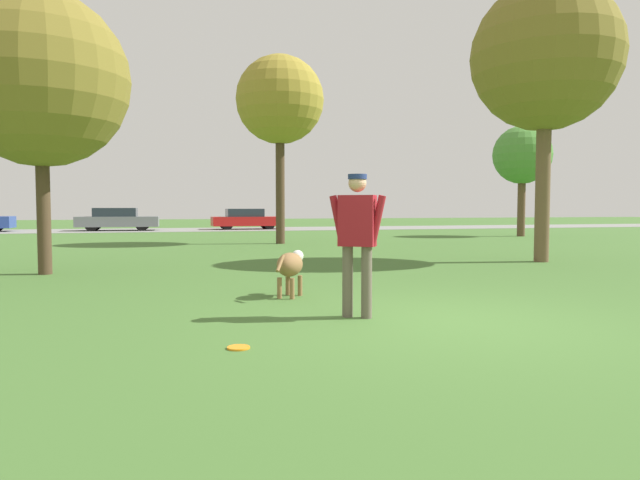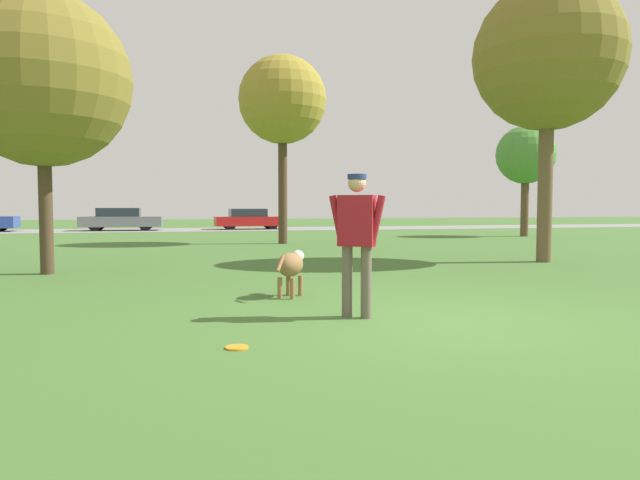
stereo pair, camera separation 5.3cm
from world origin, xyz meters
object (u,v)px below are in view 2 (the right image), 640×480
at_px(tree_mid_center, 282,101).
at_px(parked_car_grey, 121,219).
at_px(tree_near_left, 42,80).
at_px(parked_car_red, 249,219).
at_px(tree_far_right, 526,156).
at_px(frisbee, 237,347).
at_px(dog, 291,266).
at_px(person, 357,232).
at_px(tree_near_right, 548,57).

height_order(tree_mid_center, parked_car_grey, tree_mid_center).
distance_m(tree_near_left, parked_car_red, 23.60).
bearing_deg(parked_car_red, tree_far_right, -46.98).
relative_size(frisbee, parked_car_grey, 0.05).
height_order(dog, tree_far_right, tree_far_right).
relative_size(person, tree_near_left, 0.31).
height_order(person, dog, person).
distance_m(frisbee, tree_near_left, 8.57).
bearing_deg(tree_near_left, tree_near_right, -1.58).
xyz_separation_m(tree_near_right, tree_far_right, (6.95, 10.97, -1.24)).
distance_m(dog, tree_far_right, 20.65).
bearing_deg(tree_far_right, frisbee, -130.69).
relative_size(frisbee, parked_car_red, 0.05).
bearing_deg(tree_far_right, tree_mid_center, -168.56).
height_order(tree_near_right, parked_car_red, tree_near_right).
relative_size(tree_near_right, tree_mid_center, 0.99).
bearing_deg(parked_car_grey, tree_near_left, -87.62).
xyz_separation_m(frisbee, tree_far_right, (15.22, 17.70, 3.71)).
bearing_deg(frisbee, dog, 68.85).
height_order(tree_near_right, tree_near_left, tree_near_right).
bearing_deg(tree_near_left, person, -52.05).
distance_m(dog, tree_near_left, 6.74).
xyz_separation_m(person, frisbee, (-1.58, -1.16, -1.03)).
height_order(dog, parked_car_red, parked_car_red).
height_order(tree_far_right, tree_near_left, tree_near_left).
distance_m(tree_near_left, parked_car_grey, 22.36).
xyz_separation_m(dog, tree_near_left, (-4.15, 4.10, 3.38)).
height_order(person, parked_car_red, person).
height_order(parked_car_grey, parked_car_red, parked_car_grey).
distance_m(person, tree_mid_center, 14.87).
bearing_deg(dog, person, -133.95).
height_order(tree_mid_center, parked_car_red, tree_mid_center).
relative_size(dog, tree_mid_center, 0.13).
bearing_deg(tree_near_left, frisbee, -66.88).
distance_m(person, dog, 1.93).
xyz_separation_m(tree_near_right, tree_near_left, (-11.28, 0.31, -1.11)).
distance_m(parked_car_grey, parked_car_red, 7.41).
bearing_deg(frisbee, parked_car_grey, 96.59).
distance_m(frisbee, parked_car_red, 29.62).
distance_m(frisbee, tree_mid_center, 16.53).
height_order(person, tree_near_left, tree_near_left).
height_order(person, tree_far_right, tree_far_right).
relative_size(tree_mid_center, parked_car_grey, 1.52).
height_order(person, tree_near_right, tree_near_right).
relative_size(dog, tree_far_right, 0.17).
bearing_deg(tree_near_right, tree_far_right, 57.62).
distance_m(tree_near_right, tree_near_left, 11.34).
bearing_deg(parked_car_red, frisbee, -98.67).
relative_size(person, tree_near_right, 0.26).
relative_size(frisbee, tree_mid_center, 0.03).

